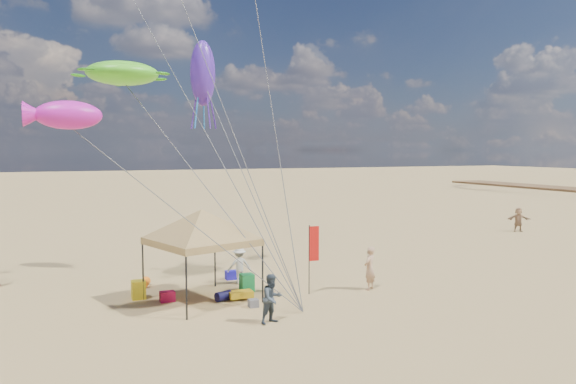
% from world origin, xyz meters
% --- Properties ---
extents(ground, '(280.00, 280.00, 0.00)m').
position_xyz_m(ground, '(0.00, 0.00, 0.00)').
color(ground, tan).
rests_on(ground, ground).
extents(canopy_tent, '(6.14, 6.14, 3.97)m').
position_xyz_m(canopy_tent, '(-3.31, 3.33, 3.31)').
color(canopy_tent, black).
rests_on(canopy_tent, ground).
extents(feather_flag, '(0.41, 0.07, 2.71)m').
position_xyz_m(feather_flag, '(0.92, 2.68, 1.83)').
color(feather_flag, black).
rests_on(feather_flag, ground).
extents(cooler_red, '(0.54, 0.38, 0.38)m').
position_xyz_m(cooler_red, '(-4.53, 3.79, 0.19)').
color(cooler_red, '#A70D33').
rests_on(cooler_red, ground).
extents(cooler_blue, '(0.54, 0.38, 0.38)m').
position_xyz_m(cooler_blue, '(-1.29, 6.23, 0.19)').
color(cooler_blue, '#1C15AF').
rests_on(cooler_blue, ground).
extents(bag_navy, '(0.69, 0.54, 0.36)m').
position_xyz_m(bag_navy, '(-2.58, 3.08, 0.18)').
color(bag_navy, '#0E0C38').
rests_on(bag_navy, ground).
extents(bag_orange, '(0.54, 0.69, 0.36)m').
position_xyz_m(bag_orange, '(-4.97, 6.37, 0.18)').
color(bag_orange, orange).
rests_on(bag_orange, ground).
extents(chair_green, '(0.50, 0.50, 0.70)m').
position_xyz_m(chair_green, '(-1.34, 4.04, 0.35)').
color(chair_green, '#1A8F42').
rests_on(chair_green, ground).
extents(chair_yellow, '(0.50, 0.50, 0.70)m').
position_xyz_m(chair_yellow, '(-5.46, 4.58, 0.35)').
color(chair_yellow, gold).
rests_on(chair_yellow, ground).
extents(crate_grey, '(0.34, 0.30, 0.28)m').
position_xyz_m(crate_grey, '(-1.83, 1.86, 0.14)').
color(crate_grey, slate).
rests_on(crate_grey, ground).
extents(beach_cart, '(0.90, 0.50, 0.24)m').
position_xyz_m(beach_cart, '(-1.94, 3.00, 0.20)').
color(beach_cart, gold).
rests_on(beach_cart, ground).
extents(person_near_a, '(0.76, 0.71, 1.74)m').
position_xyz_m(person_near_a, '(3.31, 2.39, 0.87)').
color(person_near_a, tan).
rests_on(person_near_a, ground).
extents(person_near_b, '(0.94, 0.84, 1.61)m').
position_xyz_m(person_near_b, '(-1.87, -0.09, 0.81)').
color(person_near_b, '#38424C').
rests_on(person_near_b, ground).
extents(person_near_c, '(1.04, 0.66, 1.54)m').
position_xyz_m(person_near_c, '(-1.20, 5.43, 0.77)').
color(person_near_c, beige).
rests_on(person_near_c, ground).
extents(person_far_c, '(1.60, 1.18, 1.67)m').
position_xyz_m(person_far_c, '(21.05, 11.99, 0.84)').
color(person_far_c, tan).
rests_on(person_far_c, ground).
extents(turtle_kite, '(3.45, 3.13, 0.94)m').
position_xyz_m(turtle_kite, '(-5.67, 6.33, 8.62)').
color(turtle_kite, '#55DE26').
rests_on(turtle_kite, ground).
extents(fish_kite, '(2.23, 1.71, 0.89)m').
position_xyz_m(fish_kite, '(-7.79, 1.89, 6.68)').
color(fish_kite, '#D91DB6').
rests_on(fish_kite, ground).
extents(squid_kite, '(1.47, 1.47, 2.91)m').
position_xyz_m(squid_kite, '(-2.02, 8.02, 9.03)').
color(squid_kite, '#4F26AF').
rests_on(squid_kite, ground).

